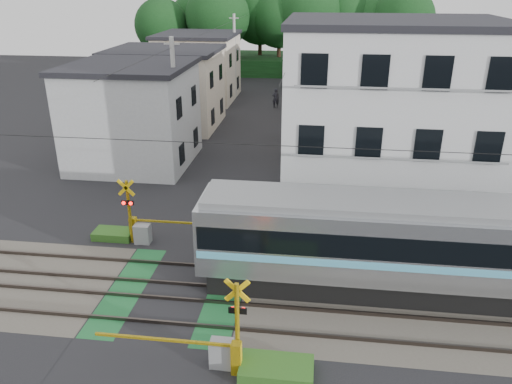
# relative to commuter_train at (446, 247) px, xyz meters

# --- Properties ---
(ground) EXTENTS (120.00, 120.00, 0.00)m
(ground) POSITION_rel_commuter_train_xyz_m (-9.90, -1.20, -1.99)
(ground) COLOR black
(track_bed) EXTENTS (120.00, 120.00, 0.14)m
(track_bed) POSITION_rel_commuter_train_xyz_m (-9.90, -1.20, -1.95)
(track_bed) COLOR #47423A
(track_bed) RESTS_ON ground
(commuter_train) EXTENTS (18.09, 2.85, 3.76)m
(commuter_train) POSITION_rel_commuter_train_xyz_m (0.00, 0.00, 0.00)
(commuter_train) COLOR black
(commuter_train) RESTS_ON ground
(crossing_signal_near) EXTENTS (4.74, 0.65, 3.09)m
(crossing_signal_near) POSITION_rel_commuter_train_xyz_m (-7.32, -4.85, -1.28)
(crossing_signal_near) COLOR yellow
(crossing_signal_near) RESTS_ON ground
(crossing_signal_far) EXTENTS (4.74, 0.65, 3.09)m
(crossing_signal_far) POSITION_rel_commuter_train_xyz_m (-12.49, 2.45, -1.28)
(crossing_signal_far) COLOR yellow
(crossing_signal_far) RESTS_ON ground
(apartment_block) EXTENTS (10.20, 8.36, 9.30)m
(apartment_block) POSITION_rel_commuter_train_xyz_m (-1.40, 8.29, 2.67)
(apartment_block) COLOR silver
(apartment_block) RESTS_ON ground
(houses_row) EXTENTS (22.07, 31.35, 6.80)m
(houses_row) POSITION_rel_commuter_train_xyz_m (-9.65, 24.72, 1.26)
(houses_row) COLOR #B1B4B7
(houses_row) RESTS_ON ground
(tree_hill) EXTENTS (40.00, 13.56, 11.37)m
(tree_hill) POSITION_rel_commuter_train_xyz_m (-9.58, 47.77, 3.60)
(tree_hill) COLOR #133915
(tree_hill) RESTS_ON ground
(catenary) EXTENTS (60.00, 5.04, 7.00)m
(catenary) POSITION_rel_commuter_train_xyz_m (-3.90, -1.17, 1.71)
(catenary) COLOR #2D2D33
(catenary) RESTS_ON ground
(utility_poles) EXTENTS (7.90, 42.00, 8.00)m
(utility_poles) POSITION_rel_commuter_train_xyz_m (-10.95, 21.81, 2.09)
(utility_poles) COLOR #A5A5A0
(utility_poles) RESTS_ON ground
(pedestrian) EXTENTS (0.73, 0.56, 1.79)m
(pedestrian) POSITION_rel_commuter_train_xyz_m (-8.85, 28.95, -1.09)
(pedestrian) COLOR #22232B
(pedestrian) RESTS_ON ground
(weed_patches) EXTENTS (10.25, 8.80, 0.40)m
(weed_patches) POSITION_rel_commuter_train_xyz_m (-8.14, -1.29, -1.80)
(weed_patches) COLOR #2D5E1E
(weed_patches) RESTS_ON ground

